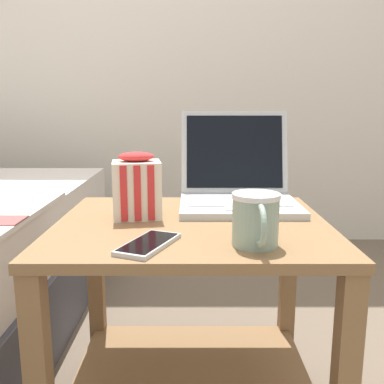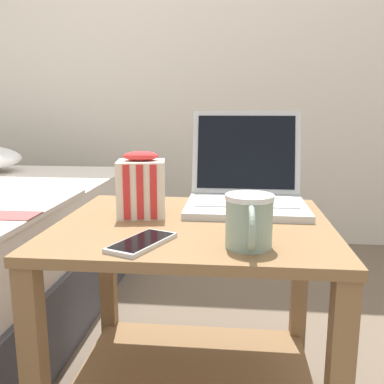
{
  "view_description": "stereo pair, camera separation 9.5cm",
  "coord_description": "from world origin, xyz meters",
  "px_view_note": "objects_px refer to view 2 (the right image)",
  "views": [
    {
      "loc": [
        -0.0,
        -0.97,
        0.82
      ],
      "look_at": [
        0.0,
        -0.04,
        0.64
      ],
      "focal_mm": 40.0,
      "sensor_mm": 36.0,
      "label": 1
    },
    {
      "loc": [
        0.09,
        -0.97,
        0.82
      ],
      "look_at": [
        0.0,
        -0.04,
        0.64
      ],
      "focal_mm": 40.0,
      "sensor_mm": 36.0,
      "label": 2
    }
  ],
  "objects_px": {
    "laptop": "(246,188)",
    "snack_bag": "(141,186)",
    "mug_front_left": "(249,219)",
    "cell_phone": "(142,242)"
  },
  "relations": [
    {
      "from": "laptop",
      "to": "cell_phone",
      "type": "bearing_deg",
      "value": -120.25
    },
    {
      "from": "mug_front_left",
      "to": "cell_phone",
      "type": "relative_size",
      "value": 0.81
    },
    {
      "from": "laptop",
      "to": "snack_bag",
      "type": "bearing_deg",
      "value": -152.15
    },
    {
      "from": "snack_bag",
      "to": "cell_phone",
      "type": "bearing_deg",
      "value": -77.66
    },
    {
      "from": "mug_front_left",
      "to": "snack_bag",
      "type": "relative_size",
      "value": 0.86
    },
    {
      "from": "laptop",
      "to": "snack_bag",
      "type": "relative_size",
      "value": 1.96
    },
    {
      "from": "mug_front_left",
      "to": "cell_phone",
      "type": "height_order",
      "value": "mug_front_left"
    },
    {
      "from": "mug_front_left",
      "to": "cell_phone",
      "type": "distance_m",
      "value": 0.21
    },
    {
      "from": "snack_bag",
      "to": "cell_phone",
      "type": "distance_m",
      "value": 0.24
    },
    {
      "from": "mug_front_left",
      "to": "cell_phone",
      "type": "bearing_deg",
      "value": -178.84
    }
  ]
}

